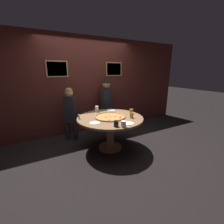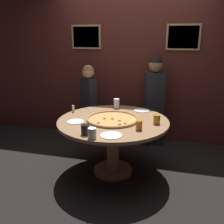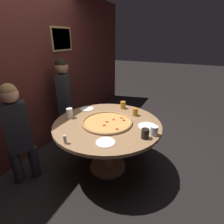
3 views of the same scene
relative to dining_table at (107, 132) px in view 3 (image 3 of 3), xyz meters
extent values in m
plane|color=black|center=(0.00, 0.00, -0.59)|extent=(24.00, 24.00, 0.00)
cube|color=#4C1E19|center=(0.00, 1.31, 0.71)|extent=(6.40, 0.06, 2.60)
cube|color=#9E7F4C|center=(0.80, 1.27, 1.16)|extent=(0.52, 0.02, 0.40)
cube|color=#936B5B|center=(0.80, 1.26, 1.16)|extent=(0.46, 0.01, 0.34)
cylinder|color=#936B47|center=(0.00, 0.00, 0.13)|extent=(1.42, 1.42, 0.04)
cylinder|color=#936B47|center=(0.00, 0.00, -0.24)|extent=(0.16, 0.16, 0.70)
cylinder|color=#936B47|center=(0.00, 0.00, -0.57)|extent=(0.52, 0.52, 0.04)
cylinder|color=#E0994C|center=(-0.01, 0.00, 0.16)|extent=(0.63, 0.63, 0.01)
torus|color=#B27F4C|center=(-0.01, 0.00, 0.17)|extent=(0.67, 0.67, 0.03)
cylinder|color=#A8281E|center=(0.18, -0.13, 0.16)|extent=(0.04, 0.04, 0.00)
cylinder|color=#A8281E|center=(0.09, -0.05, 0.16)|extent=(0.04, 0.04, 0.00)
cylinder|color=#A8281E|center=(-0.11, -0.01, 0.16)|extent=(0.04, 0.04, 0.00)
cylinder|color=#A8281E|center=(-0.01, 0.00, 0.16)|extent=(0.04, 0.04, 0.00)
cylinder|color=#A8281E|center=(0.13, -0.19, 0.16)|extent=(0.04, 0.04, 0.00)
cylinder|color=#A8281E|center=(-0.13, -0.20, 0.16)|extent=(0.04, 0.04, 0.00)
cylinder|color=white|center=(-0.08, 0.54, 0.22)|extent=(0.08, 0.08, 0.14)
cylinder|color=#BC7A23|center=(0.37, -0.27, 0.21)|extent=(0.07, 0.07, 0.11)
cylinder|color=#BC7A23|center=(0.55, -0.01, 0.21)|extent=(0.08, 0.08, 0.11)
cylinder|color=white|center=(-0.06, -0.63, 0.21)|extent=(0.09, 0.09, 0.11)
cylinder|color=black|center=(-0.17, -0.55, 0.21)|extent=(0.09, 0.09, 0.11)
cylinder|color=white|center=(-0.44, -0.19, 0.15)|extent=(0.21, 0.21, 0.01)
cylinder|color=white|center=(0.30, 0.50, 0.15)|extent=(0.22, 0.22, 0.01)
cylinder|color=white|center=(0.11, -0.51, 0.15)|extent=(0.24, 0.24, 0.01)
cylinder|color=silver|center=(-0.63, 0.19, 0.19)|extent=(0.04, 0.04, 0.08)
cylinder|color=#B7B7BC|center=(-0.63, 0.19, 0.24)|extent=(0.04, 0.04, 0.01)
cylinder|color=#232328|center=(0.52, 1.06, -0.33)|extent=(0.18, 0.18, 0.51)
cylinder|color=#232328|center=(0.31, 0.97, -0.33)|extent=(0.18, 0.18, 0.51)
cube|color=#232328|center=(0.42, 1.02, 0.28)|extent=(0.35, 0.27, 0.71)
sphere|color=#8C664C|center=(0.42, 1.02, 0.75)|extent=(0.22, 0.22, 0.22)
sphere|color=black|center=(0.42, 1.02, 0.78)|extent=(0.20, 0.20, 0.20)
cylinder|color=#232328|center=(-0.56, 0.83, -0.36)|extent=(0.17, 0.17, 0.46)
cylinder|color=#232328|center=(-0.73, 0.95, -0.36)|extent=(0.17, 0.17, 0.46)
cube|color=#232328|center=(-0.65, 0.89, 0.19)|extent=(0.31, 0.28, 0.64)
sphere|color=tan|center=(-0.65, 0.89, 0.61)|extent=(0.20, 0.20, 0.20)
sphere|color=#9E703D|center=(-0.65, 0.89, 0.64)|extent=(0.18, 0.18, 0.18)
camera|label=1|loc=(-1.44, -2.73, 1.13)|focal=24.00mm
camera|label=2|loc=(0.75, -2.92, 1.18)|focal=40.00mm
camera|label=3|loc=(-1.86, -0.91, 1.19)|focal=28.00mm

